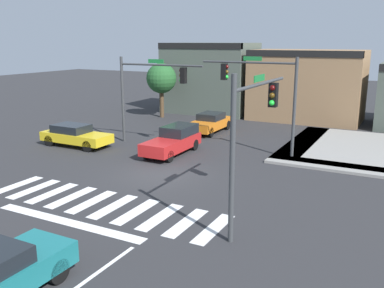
{
  "coord_description": "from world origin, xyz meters",
  "views": [
    {
      "loc": [
        10.85,
        -17.25,
        6.56
      ],
      "look_at": [
        1.04,
        1.48,
        1.37
      ],
      "focal_mm": 39.58,
      "sensor_mm": 36.0,
      "label": 1
    }
  ],
  "objects_px": {
    "traffic_signal_southeast": "(253,120)",
    "car_red": "(174,140)",
    "car_orange": "(210,123)",
    "traffic_signal_northeast": "(261,86)",
    "roadside_tree": "(161,79)",
    "car_yellow": "(75,135)",
    "traffic_signal_northwest": "(149,85)"
  },
  "relations": [
    {
      "from": "traffic_signal_southeast",
      "to": "car_red",
      "type": "bearing_deg",
      "value": 46.22
    },
    {
      "from": "car_red",
      "to": "car_orange",
      "type": "height_order",
      "value": "car_red"
    },
    {
      "from": "traffic_signal_northeast",
      "to": "roadside_tree",
      "type": "bearing_deg",
      "value": -34.59
    },
    {
      "from": "car_yellow",
      "to": "traffic_signal_southeast",
      "type": "bearing_deg",
      "value": -22.52
    },
    {
      "from": "traffic_signal_northeast",
      "to": "car_red",
      "type": "xyz_separation_m",
      "value": [
        -4.57,
        -2.11,
        -3.22
      ]
    },
    {
      "from": "traffic_signal_northwest",
      "to": "car_yellow",
      "type": "distance_m",
      "value": 5.73
    },
    {
      "from": "car_red",
      "to": "car_orange",
      "type": "bearing_deg",
      "value": -174.14
    },
    {
      "from": "car_red",
      "to": "car_yellow",
      "type": "relative_size",
      "value": 0.97
    },
    {
      "from": "traffic_signal_northeast",
      "to": "car_orange",
      "type": "distance_m",
      "value": 7.56
    },
    {
      "from": "car_red",
      "to": "car_yellow",
      "type": "bearing_deg",
      "value": -78.05
    },
    {
      "from": "traffic_signal_southeast",
      "to": "traffic_signal_northeast",
      "type": "xyz_separation_m",
      "value": [
        -2.84,
        9.21,
        0.19
      ]
    },
    {
      "from": "roadside_tree",
      "to": "car_yellow",
      "type": "bearing_deg",
      "value": -86.95
    },
    {
      "from": "traffic_signal_southeast",
      "to": "roadside_tree",
      "type": "bearing_deg",
      "value": 40.01
    },
    {
      "from": "car_red",
      "to": "car_orange",
      "type": "xyz_separation_m",
      "value": [
        -0.66,
        6.45,
        -0.08
      ]
    },
    {
      "from": "car_yellow",
      "to": "roadside_tree",
      "type": "xyz_separation_m",
      "value": [
        -0.61,
        11.48,
        2.64
      ]
    },
    {
      "from": "traffic_signal_southeast",
      "to": "car_orange",
      "type": "bearing_deg",
      "value": 30.77
    },
    {
      "from": "car_yellow",
      "to": "car_orange",
      "type": "height_order",
      "value": "car_orange"
    },
    {
      "from": "traffic_signal_southeast",
      "to": "car_orange",
      "type": "relative_size",
      "value": 1.27
    },
    {
      "from": "traffic_signal_southeast",
      "to": "roadside_tree",
      "type": "height_order",
      "value": "traffic_signal_southeast"
    },
    {
      "from": "traffic_signal_northeast",
      "to": "car_yellow",
      "type": "distance_m",
      "value": 12.01
    },
    {
      "from": "traffic_signal_northwest",
      "to": "traffic_signal_northeast",
      "type": "height_order",
      "value": "traffic_signal_northeast"
    },
    {
      "from": "roadside_tree",
      "to": "car_orange",
      "type": "bearing_deg",
      "value": -29.89
    },
    {
      "from": "traffic_signal_northwest",
      "to": "car_orange",
      "type": "height_order",
      "value": "traffic_signal_northwest"
    },
    {
      "from": "traffic_signal_northwest",
      "to": "traffic_signal_northeast",
      "type": "xyz_separation_m",
      "value": [
        6.96,
        0.95,
        0.14
      ]
    },
    {
      "from": "traffic_signal_southeast",
      "to": "traffic_signal_northeast",
      "type": "distance_m",
      "value": 9.64
    },
    {
      "from": "traffic_signal_northwest",
      "to": "car_orange",
      "type": "bearing_deg",
      "value": 72.0
    },
    {
      "from": "traffic_signal_southeast",
      "to": "car_yellow",
      "type": "distance_m",
      "value": 15.31
    },
    {
      "from": "traffic_signal_southeast",
      "to": "car_orange",
      "type": "distance_m",
      "value": 16.08
    },
    {
      "from": "car_yellow",
      "to": "traffic_signal_northwest",
      "type": "bearing_deg",
      "value": 31.89
    },
    {
      "from": "car_orange",
      "to": "traffic_signal_northeast",
      "type": "bearing_deg",
      "value": 50.32
    },
    {
      "from": "car_orange",
      "to": "traffic_signal_southeast",
      "type": "bearing_deg",
      "value": 30.77
    },
    {
      "from": "car_red",
      "to": "car_orange",
      "type": "relative_size",
      "value": 1.02
    }
  ]
}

